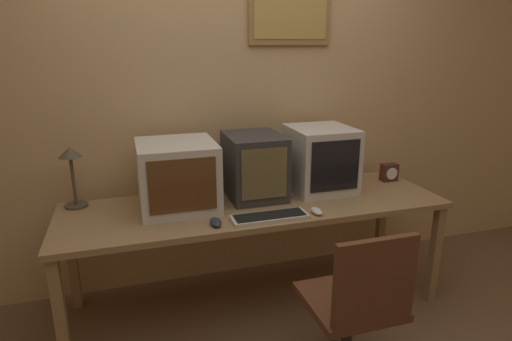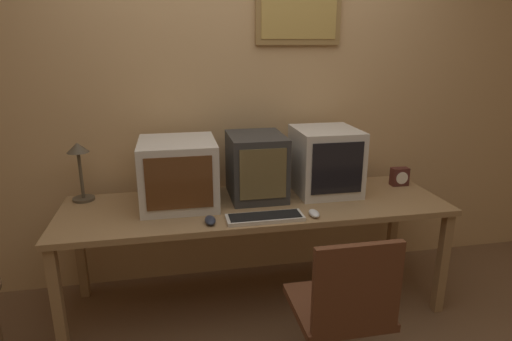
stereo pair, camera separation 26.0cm
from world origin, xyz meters
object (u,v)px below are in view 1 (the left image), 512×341
monitor_center (254,166)px  monitor_right (320,159)px  desk_clock (389,172)px  mouse_far_corner (216,222)px  monitor_left (177,175)px  desk_lamp (71,165)px  office_chair (354,318)px  keyboard_main (269,217)px  mouse_near_keyboard (317,211)px

monitor_center → monitor_right: size_ratio=0.98×
monitor_right → desk_clock: 0.58m
mouse_far_corner → monitor_right: bearing=25.6°
monitor_right → monitor_left: bearing=-177.4°
desk_lamp → office_chair: size_ratio=0.43×
mouse_far_corner → office_chair: (0.56, -0.56, -0.35)m
office_chair → monitor_left: bearing=128.7°
monitor_right → mouse_far_corner: bearing=-154.4°
mouse_far_corner → keyboard_main: bearing=-1.7°
monitor_right → desk_lamp: bearing=175.0°
monitor_right → mouse_far_corner: size_ratio=3.64×
monitor_left → mouse_near_keyboard: bearing=-25.4°
desk_clock → desk_lamp: (-2.12, 0.12, 0.20)m
mouse_far_corner → desk_clock: (1.36, 0.40, 0.05)m
keyboard_main → desk_lamp: size_ratio=1.18×
keyboard_main → office_chair: bearing=-64.8°
keyboard_main → monitor_left: bearing=142.8°
keyboard_main → desk_clock: (1.06, 0.41, 0.05)m
monitor_center → keyboard_main: bearing=-94.6°
monitor_center → monitor_right: bearing=0.1°
monitor_left → office_chair: 1.27m
monitor_right → monitor_center: bearing=-179.9°
monitor_left → mouse_far_corner: (0.16, -0.34, -0.18)m
mouse_far_corner → office_chair: office_chair is taller
mouse_near_keyboard → monitor_left: bearing=154.6°
keyboard_main → desk_lamp: desk_lamp is taller
monitor_right → mouse_far_corner: (-0.80, -0.38, -0.20)m
mouse_near_keyboard → desk_clock: 0.87m
monitor_center → keyboard_main: (-0.03, -0.39, -0.19)m
desk_clock → monitor_center: bearing=-179.0°
office_chair → desk_lamp: bearing=140.7°
keyboard_main → mouse_near_keyboard: size_ratio=4.05×
mouse_near_keyboard → desk_lamp: 1.48m
keyboard_main → desk_clock: desk_clock is taller
keyboard_main → mouse_far_corner: size_ratio=3.68×
mouse_far_corner → desk_clock: size_ratio=0.95×
monitor_center → desk_lamp: size_ratio=1.14×
desk_clock → office_chair: bearing=-129.8°
monitor_left → monitor_center: size_ratio=1.12×
monitor_left → desk_lamp: 0.63m
mouse_near_keyboard → office_chair: office_chair is taller
monitor_center → mouse_far_corner: size_ratio=3.56×
monitor_left → monitor_right: (0.96, 0.04, 0.01)m
desk_lamp → mouse_far_corner: bearing=-34.6°
mouse_far_corner → desk_lamp: desk_lamp is taller
monitor_center → desk_lamp: monitor_center is taller
keyboard_main → mouse_far_corner: (-0.31, 0.01, 0.00)m
monitor_center → mouse_near_keyboard: monitor_center is taller
desk_lamp → office_chair: 1.80m
desk_lamp → office_chair: bearing=-39.3°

